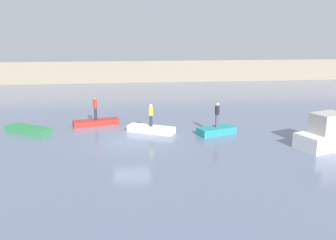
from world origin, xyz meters
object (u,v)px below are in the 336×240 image
at_px(person_dark_shirt, 217,114).
at_px(person_hiviz_shirt, 151,114).
at_px(motorboat, 334,134).
at_px(person_red_shirt, 95,107).
at_px(rowboat_white, 151,129).
at_px(rowboat_green, 28,130).
at_px(rowboat_red, 96,123).
at_px(rowboat_teal, 216,131).

relative_size(person_dark_shirt, person_hiviz_shirt, 1.08).
xyz_separation_m(motorboat, person_hiviz_shirt, (-11.49, 4.48, 0.61)).
height_order(person_dark_shirt, person_red_shirt, person_dark_shirt).
height_order(rowboat_white, person_red_shirt, person_red_shirt).
height_order(motorboat, rowboat_green, motorboat).
bearing_deg(rowboat_red, person_red_shirt, 0.00).
xyz_separation_m(rowboat_red, person_hiviz_shirt, (4.19, -2.50, 1.17)).
bearing_deg(rowboat_red, rowboat_green, -174.94).
xyz_separation_m(motorboat, person_dark_shirt, (-6.84, 3.45, 0.76)).
relative_size(rowboat_white, person_hiviz_shirt, 2.12).
height_order(rowboat_teal, person_hiviz_shirt, person_hiviz_shirt).
bearing_deg(person_red_shirt, person_dark_shirt, -21.76).
bearing_deg(rowboat_teal, rowboat_red, 138.63).
bearing_deg(person_red_shirt, rowboat_red, 0.00).
height_order(rowboat_red, rowboat_teal, rowboat_teal).
xyz_separation_m(rowboat_green, person_hiviz_shirt, (8.94, -0.90, 1.16)).
distance_m(rowboat_red, person_dark_shirt, 9.61).
distance_m(motorboat, rowboat_green, 21.13).
relative_size(motorboat, person_red_shirt, 3.33).
bearing_deg(person_red_shirt, rowboat_white, -30.83).
distance_m(motorboat, rowboat_teal, 7.68).
relative_size(motorboat, rowboat_white, 1.69).
bearing_deg(person_hiviz_shirt, rowboat_teal, -12.48).
distance_m(rowboat_white, person_red_shirt, 5.02).
distance_m(motorboat, rowboat_white, 12.35).
height_order(motorboat, person_dark_shirt, person_dark_shirt).
xyz_separation_m(person_dark_shirt, person_red_shirt, (-8.84, 3.53, -0.10)).
distance_m(motorboat, person_red_shirt, 17.18).
bearing_deg(person_dark_shirt, rowboat_white, 167.52).
relative_size(rowboat_white, person_red_shirt, 1.96).
height_order(rowboat_white, person_dark_shirt, person_dark_shirt).
distance_m(rowboat_white, rowboat_teal, 4.77).
distance_m(motorboat, rowboat_red, 17.17).
bearing_deg(motorboat, person_hiviz_shirt, 158.69).
relative_size(motorboat, rowboat_teal, 2.17).
bearing_deg(person_dark_shirt, person_red_shirt, 158.24).
distance_m(rowboat_green, person_red_shirt, 5.16).
bearing_deg(rowboat_red, rowboat_teal, -35.35).
xyz_separation_m(rowboat_green, person_dark_shirt, (13.59, -1.93, 1.31)).
bearing_deg(rowboat_teal, person_dark_shirt, 0.00).
bearing_deg(person_hiviz_shirt, person_red_shirt, 149.17).
height_order(rowboat_white, rowboat_teal, rowboat_teal).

